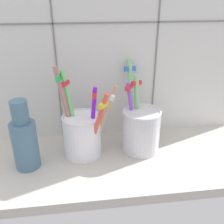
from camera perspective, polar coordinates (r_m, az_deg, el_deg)
counter_slab at (r=53.54cm, az=0.41°, el=-11.32°), size 64.00×22.00×2.00cm
tile_wall_back at (r=55.74cm, az=-1.24°, el=14.58°), size 64.00×2.20×45.00cm
toothbrush_cup_left at (r=52.30cm, az=-6.61°, el=-4.60°), size 11.99×9.43×18.83cm
toothbrush_cup_right at (r=53.85cm, az=6.37°, el=-3.54°), size 7.97×12.03×17.92cm
ceramic_vase at (r=50.75cm, az=-18.95°, el=-5.88°), size 4.74×4.74×13.87cm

